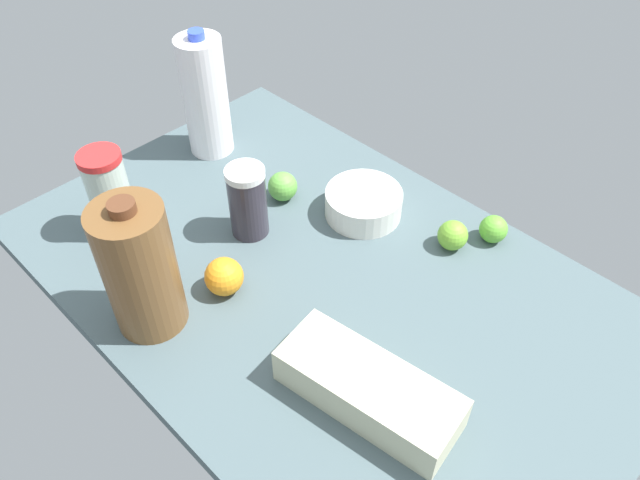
% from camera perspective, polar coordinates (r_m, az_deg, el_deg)
% --- Properties ---
extents(countertop, '(1.20, 0.76, 0.03)m').
position_cam_1_polar(countertop, '(1.19, -0.00, -3.96)').
color(countertop, '#46595E').
rests_on(countertop, ground).
extents(mixing_bowl, '(0.16, 0.16, 0.06)m').
position_cam_1_polar(mixing_bowl, '(1.29, 4.00, 3.36)').
color(mixing_bowl, silver).
rests_on(mixing_bowl, countertop).
extents(chocolate_milk_jug, '(0.12, 0.12, 0.27)m').
position_cam_1_polar(chocolate_milk_jug, '(1.06, -16.15, -2.54)').
color(chocolate_milk_jug, brown).
rests_on(chocolate_milk_jug, countertop).
extents(shaker_bottle, '(0.08, 0.08, 0.15)m').
position_cam_1_polar(shaker_bottle, '(1.23, -6.63, 3.53)').
color(shaker_bottle, '#312C36').
rests_on(shaker_bottle, countertop).
extents(milk_jug, '(0.10, 0.10, 0.29)m').
position_cam_1_polar(milk_jug, '(1.44, -10.45, 12.76)').
color(milk_jug, white).
rests_on(milk_jug, countertop).
extents(tumbler_cup, '(0.08, 0.08, 0.19)m').
position_cam_1_polar(tumbler_cup, '(1.28, -18.68, 4.03)').
color(tumbler_cup, silver).
rests_on(tumbler_cup, countertop).
extents(egg_carton, '(0.31, 0.15, 0.07)m').
position_cam_1_polar(egg_carton, '(0.99, 4.44, -13.44)').
color(egg_carton, beige).
rests_on(egg_carton, countertop).
extents(lime_far_back, '(0.06, 0.06, 0.06)m').
position_cam_1_polar(lime_far_back, '(1.28, 15.57, 0.97)').
color(lime_far_back, '#5FB134').
rests_on(lime_far_back, countertop).
extents(lime_by_jug, '(0.06, 0.06, 0.06)m').
position_cam_1_polar(lime_by_jug, '(1.25, 12.04, 0.43)').
color(lime_by_jug, '#6EB031').
rests_on(lime_by_jug, countertop).
extents(orange_beside_bowl, '(0.07, 0.07, 0.07)m').
position_cam_1_polar(orange_beside_bowl, '(1.15, -8.77, -3.32)').
color(orange_beside_bowl, orange).
rests_on(orange_beside_bowl, countertop).
extents(lime_near_front, '(0.06, 0.06, 0.06)m').
position_cam_1_polar(lime_near_front, '(1.33, -3.44, 4.91)').
color(lime_near_front, '#5FAD40').
rests_on(lime_near_front, countertop).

